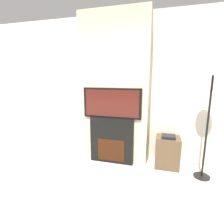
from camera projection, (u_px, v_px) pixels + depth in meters
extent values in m
cube|color=silver|center=(117.00, 89.00, 3.39)|extent=(6.00, 0.06, 2.70)
cube|color=beige|center=(114.00, 90.00, 3.21)|extent=(1.26, 0.32, 2.70)
cube|color=black|center=(112.00, 140.00, 3.25)|extent=(0.81, 0.14, 0.85)
cube|color=#33160A|center=(111.00, 150.00, 3.22)|extent=(0.50, 0.01, 0.41)
cube|color=black|center=(112.00, 103.00, 3.11)|extent=(1.06, 0.06, 0.54)
cube|color=#471914|center=(111.00, 103.00, 3.08)|extent=(0.97, 0.01, 0.48)
cylinder|color=black|center=(202.00, 176.00, 2.81)|extent=(0.25, 0.25, 0.03)
cylinder|color=black|center=(207.00, 128.00, 2.65)|extent=(0.03, 0.03, 1.58)
cone|color=#B7B2A3|center=(214.00, 72.00, 2.48)|extent=(0.27, 0.27, 0.10)
cube|color=brown|center=(167.00, 152.00, 3.10)|extent=(0.41, 0.36, 0.55)
cube|color=black|center=(168.00, 137.00, 3.01)|extent=(0.23, 0.20, 0.05)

